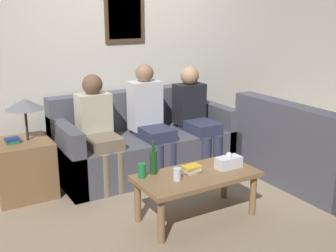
{
  "coord_description": "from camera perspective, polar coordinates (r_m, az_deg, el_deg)",
  "views": [
    {
      "loc": [
        -2.05,
        -3.51,
        1.78
      ],
      "look_at": [
        -0.07,
        -0.13,
        0.68
      ],
      "focal_mm": 45.0,
      "sensor_mm": 36.0,
      "label": 1
    }
  ],
  "objects": [
    {
      "name": "wall_back",
      "position": [
        4.97,
        -5.99,
        10.11
      ],
      "size": [
        9.0,
        0.08,
        2.6
      ],
      "color": "silver",
      "rests_on": "ground_plane"
    },
    {
      "name": "book_stack",
      "position": [
        3.64,
        3.23,
        -5.83
      ],
      "size": [
        0.16,
        0.11,
        0.06
      ],
      "color": "beige",
      "rests_on": "coffee_table"
    },
    {
      "name": "coffee_table",
      "position": [
        3.65,
        3.9,
        -7.35
      ],
      "size": [
        1.05,
        0.53,
        0.41
      ],
      "color": "olive",
      "rests_on": "ground_plane"
    },
    {
      "name": "couch_side",
      "position": [
        4.64,
        18.64,
        -3.7
      ],
      "size": [
        0.89,
        1.53,
        0.87
      ],
      "rotation": [
        0.0,
        0.0,
        1.57
      ],
      "color": "#4C4C56",
      "rests_on": "ground_plane"
    },
    {
      "name": "person_middle",
      "position": [
        4.56,
        -2.45,
        1.28
      ],
      "size": [
        0.34,
        0.61,
        1.2
      ],
      "color": "#2D334C",
      "rests_on": "ground_plane"
    },
    {
      "name": "soda_can",
      "position": [
        3.53,
        -3.56,
        -6.05
      ],
      "size": [
        0.07,
        0.07,
        0.12
      ],
      "color": "#197A38",
      "rests_on": "coffee_table"
    },
    {
      "name": "side_table_with_lamp",
      "position": [
        4.33,
        -18.98,
        -4.81
      ],
      "size": [
        0.54,
        0.54,
        0.96
      ],
      "color": "olive",
      "rests_on": "ground_plane"
    },
    {
      "name": "drinking_glass",
      "position": [
        3.47,
        1.26,
        -6.54
      ],
      "size": [
        0.07,
        0.07,
        0.1
      ],
      "color": "silver",
      "rests_on": "coffee_table"
    },
    {
      "name": "ground_plane",
      "position": [
        4.44,
        -0.09,
        -7.95
      ],
      "size": [
        16.0,
        16.0,
        0.0
      ],
      "primitive_type": "plane",
      "color": "gray"
    },
    {
      "name": "wine_bottle",
      "position": [
        3.59,
        -2.0,
        -4.79
      ],
      "size": [
        0.07,
        0.07,
        0.29
      ],
      "color": "#19421E",
      "rests_on": "coffee_table"
    },
    {
      "name": "couch_main",
      "position": [
        4.76,
        -3.3,
        -2.4
      ],
      "size": [
        1.96,
        0.89,
        0.87
      ],
      "color": "#4C4C56",
      "rests_on": "ground_plane"
    },
    {
      "name": "tissue_box",
      "position": [
        3.77,
        8.21,
        -4.85
      ],
      "size": [
        0.23,
        0.12,
        0.15
      ],
      "color": "silver",
      "rests_on": "coffee_table"
    },
    {
      "name": "person_left",
      "position": [
        4.33,
        -9.41,
        -0.06
      ],
      "size": [
        0.34,
        0.6,
        1.14
      ],
      "color": "#756651",
      "rests_on": "ground_plane"
    },
    {
      "name": "person_right",
      "position": [
        4.82,
        3.7,
        1.77
      ],
      "size": [
        0.34,
        0.63,
        1.14
      ],
      "color": "#2D334C",
      "rests_on": "ground_plane"
    }
  ]
}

